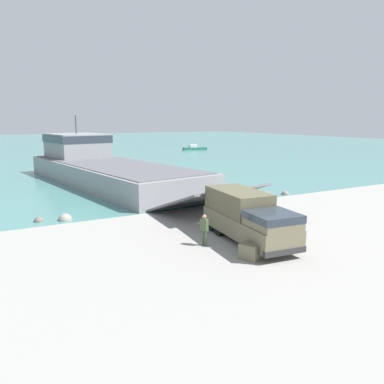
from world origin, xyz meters
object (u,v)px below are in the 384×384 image
object	(u,v)px
landing_craft	(102,165)
soldier_on_ramp	(204,228)
cargo_crate	(250,251)
moored_boat_c	(194,148)
moored_boat_a	(82,158)
mooring_bollard	(262,196)
military_truck	(248,217)

from	to	relation	value
landing_craft	soldier_on_ramp	distance (m)	25.79
landing_craft	cargo_crate	world-z (taller)	landing_craft
moored_boat_c	moored_boat_a	bearing A→B (deg)	-48.24
moored_boat_a	mooring_bollard	size ratio (longest dim) A/B	10.03
cargo_crate	soldier_on_ramp	bearing A→B (deg)	108.93
landing_craft	mooring_bollard	world-z (taller)	landing_craft
landing_craft	soldier_on_ramp	size ratio (longest dim) A/B	19.32
moored_boat_a	cargo_crate	bearing A→B (deg)	74.12
soldier_on_ramp	moored_boat_c	xyz separation A→B (m)	(33.56, 62.25, -0.63)
landing_craft	soldier_on_ramp	xyz separation A→B (m)	(-1.06, -25.75, -0.82)
moored_boat_c	mooring_bollard	bearing A→B (deg)	-7.96
landing_craft	cargo_crate	bearing A→B (deg)	-99.50
moored_boat_a	cargo_crate	distance (m)	50.00
mooring_bollard	cargo_crate	distance (m)	14.64
soldier_on_ramp	mooring_bollard	world-z (taller)	soldier_on_ramp
landing_craft	cargo_crate	size ratio (longest dim) A/B	35.34
moored_boat_a	mooring_bollard	world-z (taller)	moored_boat_a
military_truck	soldier_on_ramp	world-z (taller)	military_truck
soldier_on_ramp	moored_boat_c	size ratio (longest dim) A/B	0.31
landing_craft	moored_boat_c	xyz separation A→B (m)	(32.50, 36.50, -1.45)
soldier_on_ramp	cargo_crate	world-z (taller)	soldier_on_ramp
military_truck	moored_boat_c	xyz separation A→B (m)	(30.86, 62.75, -1.05)
military_truck	moored_boat_a	bearing A→B (deg)	-175.14
mooring_bollard	landing_craft	bearing A→B (deg)	118.42
landing_craft	moored_boat_c	world-z (taller)	landing_craft
military_truck	mooring_bollard	distance (m)	11.71
landing_craft	military_truck	distance (m)	26.30
moored_boat_a	cargo_crate	world-z (taller)	moored_boat_a
soldier_on_ramp	moored_boat_c	world-z (taller)	soldier_on_ramp
military_truck	moored_boat_a	world-z (taller)	military_truck
soldier_on_ramp	cargo_crate	bearing A→B (deg)	-92.48
moored_boat_c	cargo_crate	xyz separation A→B (m)	(-32.54, -65.25, -0.02)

